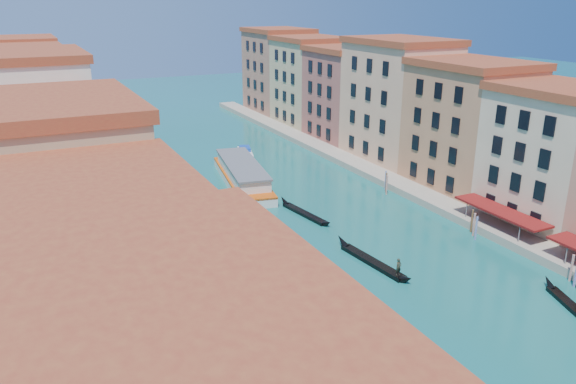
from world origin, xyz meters
The scene contains 9 objects.
left_bank_palazzos centered at (-26.00, 64.68, 9.71)m, with size 12.80×128.40×21.00m.
right_bank_palazzos centered at (30.00, 65.00, 9.75)m, with size 12.80×128.40×21.00m.
quay centered at (22.00, 65.00, 0.50)m, with size 4.00×140.00×1.00m, color #9F9580.
mooring_poles_right centered at (19.10, 28.80, 1.30)m, with size 1.44×54.24×3.20m.
vaporetto_far centered at (1.41, 70.68, 1.52)m, with size 8.89×23.31×3.39m.
gondola_fore centered at (3.90, 38.90, 0.42)m, with size 2.33×12.58×2.51m.
gondola_far centered at (3.91, 55.04, 0.33)m, with size 2.57×11.49×1.63m.
motorboat_mid centered at (-7.08, 44.01, 0.58)m, with size 4.23×7.49×1.48m.
motorboat_far centered at (8.04, 86.31, 0.57)m, with size 4.04×7.43×1.47m.
Camera 1 is at (-27.96, -6.27, 26.97)m, focal length 35.00 mm.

